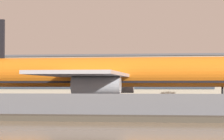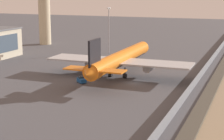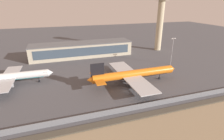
% 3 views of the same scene
% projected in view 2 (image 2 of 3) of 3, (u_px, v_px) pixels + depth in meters
% --- Properties ---
extents(ground_plane, '(500.00, 500.00, 0.00)m').
position_uv_depth(ground_plane, '(135.00, 83.00, 103.33)').
color(ground_plane, '#4C4C51').
extents(shoreline_seawall, '(320.00, 3.00, 0.50)m').
position_uv_depth(shoreline_seawall, '(211.00, 89.00, 95.91)').
color(shoreline_seawall, '#474238').
rests_on(shoreline_seawall, ground).
extents(perimeter_fence, '(280.00, 0.10, 2.48)m').
position_uv_depth(perimeter_fence, '(194.00, 84.00, 97.32)').
color(perimeter_fence, slate).
rests_on(perimeter_fence, ground).
extents(cargo_jet_orange, '(50.00, 43.07, 13.35)m').
position_uv_depth(cargo_jet_orange, '(120.00, 59.00, 110.93)').
color(cargo_jet_orange, orange).
rests_on(cargo_jet_orange, ground).
extents(baggage_tug, '(3.29, 3.48, 1.80)m').
position_uv_depth(baggage_tug, '(81.00, 80.00, 103.15)').
color(baggage_tug, '#19519E').
rests_on(baggage_tug, ground).
extents(apron_light_mast_apron_west, '(3.20, 0.40, 18.54)m').
position_uv_depth(apron_light_mast_apron_west, '(109.00, 27.00, 149.96)').
color(apron_light_mast_apron_west, '#A8A8AD').
rests_on(apron_light_mast_apron_west, ground).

